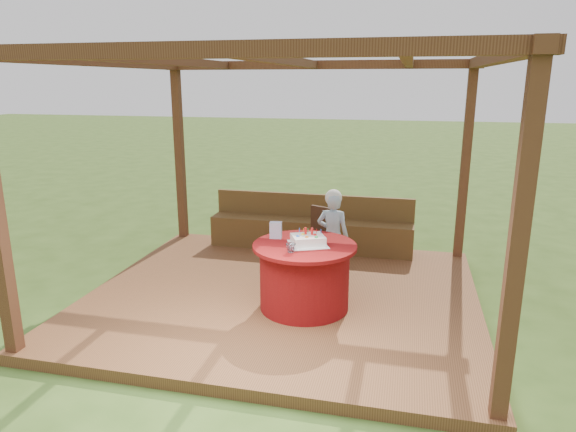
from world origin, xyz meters
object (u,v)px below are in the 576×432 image
object	(u,v)px
bench	(311,231)
drinking_glass	(291,248)
birthday_cake	(308,240)
elderly_woman	(333,233)
chair	(319,237)
table	(304,276)
gift_bag	(276,230)

from	to	relation	value
bench	drinking_glass	size ratio (longest dim) A/B	29.49
drinking_glass	birthday_cake	bearing A→B (deg)	67.25
bench	elderly_woman	size ratio (longest dim) A/B	2.61
birthday_cake	chair	bearing A→B (deg)	93.99
chair	bench	bearing A→B (deg)	107.58
table	elderly_woman	bearing A→B (deg)	80.61
chair	birthday_cake	size ratio (longest dim) A/B	1.65
table	elderly_woman	xyz separation A→B (m)	(0.16, 0.98, 0.21)
chair	elderly_woman	size ratio (longest dim) A/B	0.74
birthday_cake	table	bearing A→B (deg)	-173.72
elderly_woman	birthday_cake	world-z (taller)	elderly_woman
chair	drinking_glass	xyz separation A→B (m)	(-0.04, -1.47, 0.32)
table	chair	bearing A→B (deg)	92.27
birthday_cake	gift_bag	distance (m)	0.43
birthday_cake	drinking_glass	size ratio (longest dim) A/B	5.04
drinking_glass	table	bearing A→B (deg)	73.15
gift_bag	drinking_glass	bearing A→B (deg)	-64.62
gift_bag	drinking_glass	distance (m)	0.52
bench	chair	distance (m)	0.94
elderly_woman	gift_bag	world-z (taller)	elderly_woman
bench	gift_bag	world-z (taller)	gift_bag
chair	elderly_woman	world-z (taller)	elderly_woman
gift_bag	drinking_glass	size ratio (longest dim) A/B	1.82
bench	chair	world-z (taller)	chair
elderly_woman	birthday_cake	distance (m)	1.01
birthday_cake	drinking_glass	bearing A→B (deg)	-112.75
chair	gift_bag	world-z (taller)	gift_bag
table	chair	world-z (taller)	chair
elderly_woman	drinking_glass	bearing A→B (deg)	-101.13
chair	elderly_woman	xyz separation A→B (m)	(0.21, -0.20, 0.13)
chair	drinking_glass	size ratio (longest dim) A/B	8.30
table	drinking_glass	xyz separation A→B (m)	(-0.09, -0.29, 0.41)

